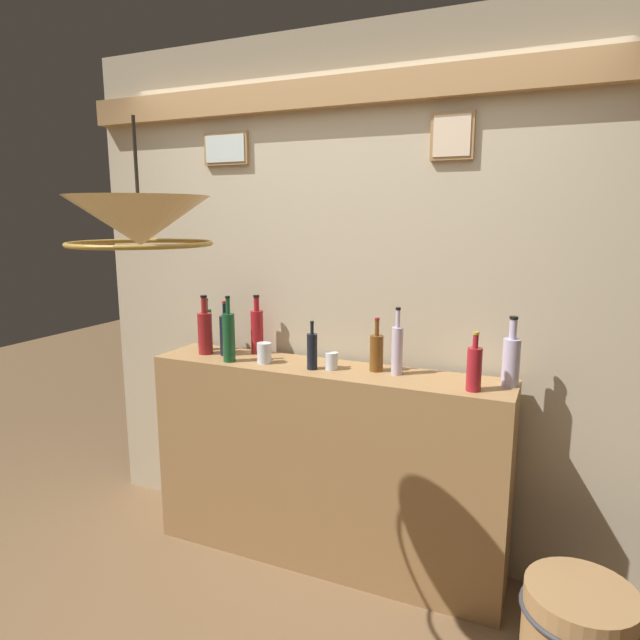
# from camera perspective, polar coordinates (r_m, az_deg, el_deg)

# --- Properties ---
(panelled_rear_partition) EXTENTS (3.05, 0.15, 2.71)m
(panelled_rear_partition) POSITION_cam_1_polar(r_m,az_deg,el_deg) (2.93, 2.40, 3.34)
(panelled_rear_partition) COLOR #BCAD8E
(panelled_rear_partition) RESTS_ON ground
(bar_shelf_unit) EXTENTS (1.84, 0.35, 1.05)m
(bar_shelf_unit) POSITION_cam_1_polar(r_m,az_deg,el_deg) (2.96, 0.41, -14.75)
(bar_shelf_unit) COLOR #9E7547
(bar_shelf_unit) RESTS_ON ground
(liquor_bottle_scotch) EXTENTS (0.06, 0.06, 0.34)m
(liquor_bottle_scotch) POSITION_cam_1_polar(r_m,az_deg,el_deg) (2.89, -9.39, -1.67)
(liquor_bottle_scotch) COLOR #174C27
(liquor_bottle_scotch) RESTS_ON bar_shelf_unit
(liquor_bottle_brandy) EXTENTS (0.05, 0.05, 0.32)m
(liquor_bottle_brandy) POSITION_cam_1_polar(r_m,az_deg,el_deg) (2.65, 7.97, -2.98)
(liquor_bottle_brandy) COLOR silver
(liquor_bottle_brandy) RESTS_ON bar_shelf_unit
(liquor_bottle_vodka) EXTENTS (0.06, 0.06, 0.26)m
(liquor_bottle_vodka) POSITION_cam_1_polar(r_m,az_deg,el_deg) (2.48, 15.62, -4.78)
(liquor_bottle_vodka) COLOR maroon
(liquor_bottle_vodka) RESTS_ON bar_shelf_unit
(liquor_bottle_port) EXTENTS (0.08, 0.08, 0.32)m
(liquor_bottle_port) POSITION_cam_1_polar(r_m,az_deg,el_deg) (3.08, -11.77, -1.18)
(liquor_bottle_port) COLOR maroon
(liquor_bottle_port) RESTS_ON bar_shelf_unit
(liquor_bottle_vermouth) EXTENTS (0.05, 0.05, 0.29)m
(liquor_bottle_vermouth) POSITION_cam_1_polar(r_m,az_deg,el_deg) (3.17, -11.57, -0.90)
(liquor_bottle_vermouth) COLOR #1B5122
(liquor_bottle_vermouth) RESTS_ON bar_shelf_unit
(liquor_bottle_whiskey) EXTENTS (0.05, 0.05, 0.24)m
(liquor_bottle_whiskey) POSITION_cam_1_polar(r_m,az_deg,el_deg) (2.72, -0.82, -3.18)
(liquor_bottle_whiskey) COLOR black
(liquor_bottle_whiskey) RESTS_ON bar_shelf_unit
(liquor_bottle_sherry) EXTENTS (0.07, 0.07, 0.26)m
(liquor_bottle_sherry) POSITION_cam_1_polar(r_m,az_deg,el_deg) (2.70, 5.85, -3.30)
(liquor_bottle_sherry) COLOR brown
(liquor_bottle_sherry) RESTS_ON bar_shelf_unit
(liquor_bottle_amaro) EXTENTS (0.06, 0.06, 0.30)m
(liquor_bottle_amaro) POSITION_cam_1_polar(r_m,az_deg,el_deg) (3.03, -9.74, -1.46)
(liquor_bottle_amaro) COLOR black
(liquor_bottle_amaro) RESTS_ON bar_shelf_unit
(liquor_bottle_bourbon) EXTENTS (0.08, 0.08, 0.31)m
(liquor_bottle_bourbon) POSITION_cam_1_polar(r_m,az_deg,el_deg) (2.59, 19.11, -3.90)
(liquor_bottle_bourbon) COLOR #BCB3D3
(liquor_bottle_bourbon) RESTS_ON bar_shelf_unit
(liquor_bottle_mezcal) EXTENTS (0.07, 0.07, 0.32)m
(liquor_bottle_mezcal) POSITION_cam_1_polar(r_m,az_deg,el_deg) (3.05, -6.51, -1.04)
(liquor_bottle_mezcal) COLOR #A71C23
(liquor_bottle_mezcal) RESTS_ON bar_shelf_unit
(glass_tumbler_rocks) EXTENTS (0.07, 0.07, 0.11)m
(glass_tumbler_rocks) POSITION_cam_1_polar(r_m,az_deg,el_deg) (2.85, -5.78, -3.40)
(glass_tumbler_rocks) COLOR silver
(glass_tumbler_rocks) RESTS_ON bar_shelf_unit
(glass_tumbler_highball) EXTENTS (0.06, 0.06, 0.09)m
(glass_tumbler_highball) POSITION_cam_1_polar(r_m,az_deg,el_deg) (2.73, 1.20, -4.24)
(glass_tumbler_highball) COLOR silver
(glass_tumbler_highball) RESTS_ON bar_shelf_unit
(pendant_lamp) EXTENTS (0.48, 0.48, 0.42)m
(pendant_lamp) POSITION_cam_1_polar(r_m,az_deg,el_deg) (1.95, -18.13, 9.51)
(pendant_lamp) COLOR beige
(wooden_barrel) EXTENTS (0.44, 0.44, 0.41)m
(wooden_barrel) POSITION_cam_1_polar(r_m,az_deg,el_deg) (2.64, 25.04, -27.54)
(wooden_barrel) COLOR #9E7547
(wooden_barrel) RESTS_ON ground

